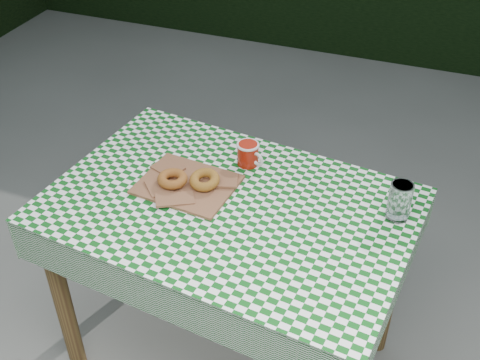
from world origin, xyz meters
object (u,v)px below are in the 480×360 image
paper_bag (187,184)px  drinking_glass (399,201)px  table (230,288)px  coffee_mug (248,154)px

paper_bag → drinking_glass: size_ratio=2.43×
paper_bag → table: bearing=-14.1°
table → paper_bag: size_ratio=3.67×
table → drinking_glass: bearing=20.4°
paper_bag → coffee_mug: coffee_mug is taller
paper_bag → drinking_glass: drinking_glass is taller
paper_bag → coffee_mug: (0.14, 0.18, 0.03)m
table → drinking_glass: drinking_glass is taller
table → coffee_mug: 0.48m
table → paper_bag: (-0.16, 0.04, 0.39)m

